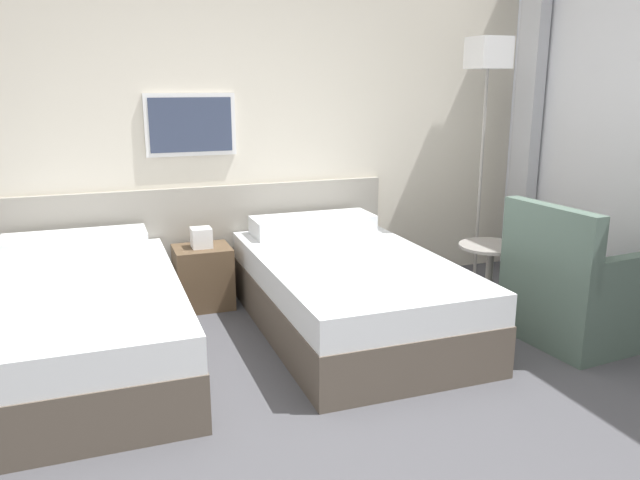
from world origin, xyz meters
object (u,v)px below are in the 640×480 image
object	(u,v)px
side_table	(490,266)
bed_near_door	(79,324)
nightstand	(203,275)
armchair	(578,295)
bed_near_window	(349,291)
floor_lamp	(487,77)

from	to	relation	value
side_table	bed_near_door	bearing A→B (deg)	177.65
nightstand	side_table	world-z (taller)	nightstand
bed_near_door	armchair	xyz separation A→B (m)	(2.93, -0.66, 0.04)
bed_near_window	side_table	world-z (taller)	bed_near_window
bed_near_door	side_table	size ratio (longest dim) A/B	3.81
armchair	nightstand	bearing A→B (deg)	51.27
bed_near_window	side_table	distance (m)	1.01
bed_near_door	side_table	xyz separation A→B (m)	(2.66, -0.11, 0.10)
bed_near_window	armchair	size ratio (longest dim) A/B	2.18
bed_near_door	nightstand	xyz separation A→B (m)	(0.83, 0.73, -0.02)
nightstand	side_table	size ratio (longest dim) A/B	1.16
nightstand	armchair	size ratio (longest dim) A/B	0.66
bed_near_door	side_table	bearing A→B (deg)	-2.35
floor_lamp	side_table	xyz separation A→B (m)	(-0.23, -0.51, -1.26)
bed_near_door	bed_near_window	bearing A→B (deg)	0.00
nightstand	bed_near_window	bearing A→B (deg)	-41.52
nightstand	side_table	bearing A→B (deg)	-24.72
floor_lamp	side_table	bearing A→B (deg)	-114.43
bed_near_window	armchair	bearing A→B (deg)	-27.22
armchair	bed_near_door	bearing A→B (deg)	72.11
bed_near_window	side_table	size ratio (longest dim) A/B	3.81
bed_near_window	floor_lamp	distance (m)	1.88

